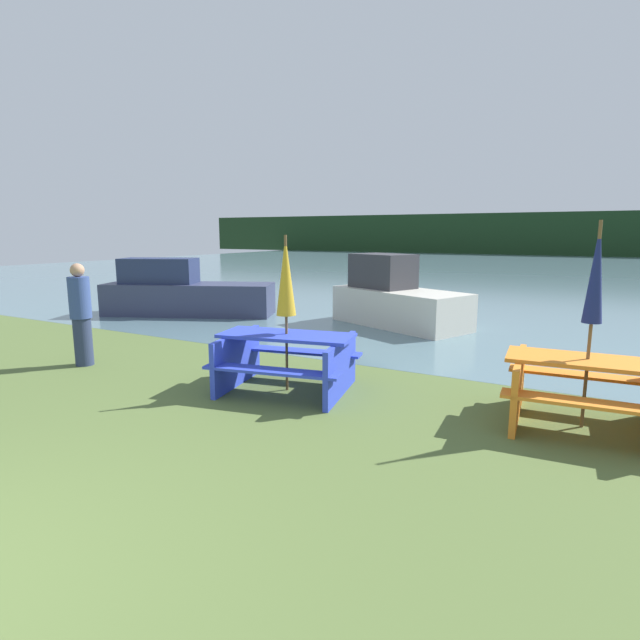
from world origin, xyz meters
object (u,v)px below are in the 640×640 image
object	(u,v)px
umbrella_navy	(596,276)
picnic_table_blue	(287,357)
umbrella_gold	(286,277)
picnic_table_orange	(585,387)
person	(81,315)
boat	(396,299)
boat_second	(183,293)

from	to	relation	value
umbrella_navy	picnic_table_blue	bearing A→B (deg)	-172.55
picnic_table_blue	umbrella_navy	size ratio (longest dim) A/B	0.90
umbrella_navy	umbrella_gold	world-z (taller)	umbrella_navy
picnic_table_blue	picnic_table_orange	distance (m)	3.61
picnic_table_blue	umbrella_navy	distance (m)	3.80
umbrella_navy	person	distance (m)	7.28
picnic_table_orange	person	distance (m)	7.24
picnic_table_blue	umbrella_navy	world-z (taller)	umbrella_navy
umbrella_navy	umbrella_gold	distance (m)	3.61
boat	person	xyz separation A→B (m)	(-3.15, -5.85, 0.23)
boat	boat_second	xyz separation A→B (m)	(-5.38, -1.29, -0.05)
picnic_table_blue	person	size ratio (longest dim) A/B	1.23
picnic_table_blue	boat	bearing A→B (deg)	94.69
boat	person	world-z (taller)	person
boat	boat_second	world-z (taller)	boat
picnic_table_blue	umbrella_navy	bearing A→B (deg)	7.45
umbrella_navy	umbrella_gold	bearing A→B (deg)	-172.55
boat_second	picnic_table_orange	bearing A→B (deg)	-44.61
umbrella_gold	boat_second	bearing A→B (deg)	145.04
picnic_table_blue	boat	xyz separation A→B (m)	(-0.44, 5.36, 0.13)
boat_second	person	world-z (taller)	person
umbrella_gold	boat_second	xyz separation A→B (m)	(-5.82, 4.07, -0.99)
picnic_table_orange	boat_second	bearing A→B (deg)	159.02
picnic_table_blue	umbrella_gold	xyz separation A→B (m)	(0.00, -0.00, 1.08)
picnic_table_orange	boat	size ratio (longest dim) A/B	0.50
picnic_table_orange	umbrella_gold	world-z (taller)	umbrella_gold
picnic_table_orange	person	world-z (taller)	person
umbrella_gold	picnic_table_blue	bearing A→B (deg)	90.00
boat	umbrella_gold	bearing A→B (deg)	-62.34
picnic_table_orange	person	xyz separation A→B (m)	(-7.17, -0.96, 0.36)
person	umbrella_gold	bearing A→B (deg)	7.82
picnic_table_orange	umbrella_navy	distance (m)	1.21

